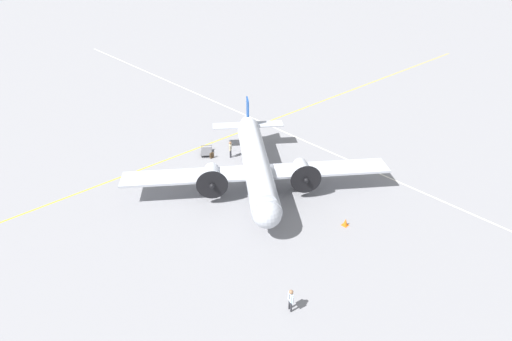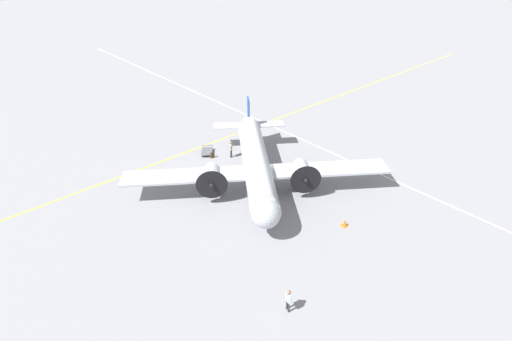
# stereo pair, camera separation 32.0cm
# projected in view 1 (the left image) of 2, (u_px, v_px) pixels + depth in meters

# --- Properties ---
(ground_plane) EXTENTS (300.00, 300.00, 0.00)m
(ground_plane) POSITION_uv_depth(u_px,v_px,m) (256.00, 184.00, 36.97)
(ground_plane) COLOR gray
(apron_line_eastwest) EXTENTS (120.00, 0.16, 0.01)m
(apron_line_eastwest) POSITION_uv_depth(u_px,v_px,m) (196.00, 149.00, 43.12)
(apron_line_eastwest) COLOR gold
(apron_line_eastwest) RESTS_ON ground_plane
(apron_line_northsouth) EXTENTS (0.16, 120.00, 0.01)m
(apron_line_northsouth) POSITION_uv_depth(u_px,v_px,m) (326.00, 150.00, 42.86)
(apron_line_northsouth) COLOR silver
(apron_line_northsouth) RESTS_ON ground_plane
(airliner_main) EXTENTS (20.32, 18.01, 5.33)m
(airliner_main) POSITION_uv_depth(u_px,v_px,m) (256.00, 164.00, 35.44)
(airliner_main) COLOR #ADB2BC
(airliner_main) RESTS_ON ground_plane
(crew_foreground) EXTENTS (0.31, 0.56, 1.71)m
(crew_foreground) POSITION_uv_depth(u_px,v_px,m) (291.00, 298.00, 24.07)
(crew_foreground) COLOR #2D2D33
(crew_foreground) RESTS_ON ground_plane
(passenger_boarding) EXTENTS (0.28, 0.55, 1.65)m
(passenger_boarding) POSITION_uv_depth(u_px,v_px,m) (244.00, 148.00, 41.02)
(passenger_boarding) COLOR #473D2D
(passenger_boarding) RESTS_ON ground_plane
(ramp_agent) EXTENTS (0.51, 0.41, 1.80)m
(ramp_agent) POSITION_uv_depth(u_px,v_px,m) (230.00, 148.00, 40.95)
(ramp_agent) COLOR #2D2D33
(ramp_agent) RESTS_ON ground_plane
(suitcase_near_door) EXTENTS (0.44, 0.17, 0.62)m
(suitcase_near_door) POSITION_uv_depth(u_px,v_px,m) (212.00, 155.00, 41.23)
(suitcase_near_door) COLOR #47331E
(suitcase_near_door) RESTS_ON ground_plane
(baggage_cart) EXTENTS (2.03, 2.14, 0.56)m
(baggage_cart) POSITION_uv_depth(u_px,v_px,m) (206.00, 152.00, 42.00)
(baggage_cart) COLOR #56565B
(baggage_cart) RESTS_ON ground_plane
(traffic_cone) EXTENTS (0.48, 0.48, 0.63)m
(traffic_cone) POSITION_uv_depth(u_px,v_px,m) (345.00, 222.00, 31.63)
(traffic_cone) COLOR orange
(traffic_cone) RESTS_ON ground_plane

